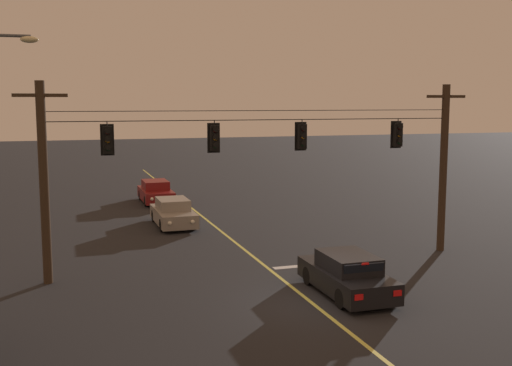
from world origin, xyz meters
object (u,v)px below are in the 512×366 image
traffic_light_leftmost (108,140)px  traffic_light_right_inner (398,135)px  traffic_light_centre (302,136)px  car_oncoming_trailing (156,192)px  car_waiting_near_lane (347,275)px  traffic_light_left_inner (215,138)px  car_oncoming_lead (173,213)px

traffic_light_leftmost → traffic_light_right_inner: same height
traffic_light_leftmost → traffic_light_centre: size_ratio=1.00×
traffic_light_right_inner → car_oncoming_trailing: (-7.50, 16.60, -4.37)m
traffic_light_centre → car_waiting_near_lane: (-0.10, -4.33, -4.37)m
traffic_light_leftmost → traffic_light_left_inner: (3.89, 0.00, 0.00)m
traffic_light_centre → car_oncoming_lead: bearing=111.8°
traffic_light_right_inner → car_oncoming_trailing: traffic_light_right_inner is taller
traffic_light_left_inner → car_oncoming_lead: bearing=90.3°
traffic_light_left_inner → traffic_light_right_inner: bearing=0.0°
traffic_light_left_inner → car_waiting_near_lane: traffic_light_left_inner is taller
traffic_light_leftmost → car_waiting_near_lane: bearing=-30.7°
traffic_light_centre → car_oncoming_lead: traffic_light_centre is taller
traffic_light_right_inner → traffic_light_centre: bearing=180.0°
traffic_light_leftmost → car_oncoming_lead: (3.84, 8.87, -4.37)m
traffic_light_left_inner → traffic_light_centre: 3.50m
traffic_light_right_inner → car_oncoming_trailing: size_ratio=0.28×
traffic_light_centre → car_oncoming_trailing: 17.47m
traffic_light_leftmost → traffic_light_left_inner: 3.89m
car_oncoming_trailing → car_oncoming_lead: bearing=-92.0°
car_oncoming_lead → car_oncoming_trailing: (0.27, 7.73, 0.00)m
traffic_light_centre → car_oncoming_trailing: size_ratio=0.28×
traffic_light_left_inner → car_waiting_near_lane: 7.03m
traffic_light_right_inner → car_oncoming_trailing: 18.73m
traffic_light_leftmost → car_waiting_near_lane: (7.29, -4.33, -4.37)m
traffic_light_right_inner → car_waiting_near_lane: (-4.32, -4.33, -4.37)m
car_waiting_near_lane → car_oncoming_trailing: bearing=98.6°
traffic_light_leftmost → car_oncoming_trailing: traffic_light_leftmost is taller
traffic_light_right_inner → traffic_light_left_inner: bearing=180.0°
car_oncoming_lead → car_oncoming_trailing: bearing=88.0°
traffic_light_leftmost → traffic_light_centre: bearing=0.0°
traffic_light_left_inner → car_oncoming_lead: 9.88m
traffic_light_left_inner → car_oncoming_trailing: bearing=89.2°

